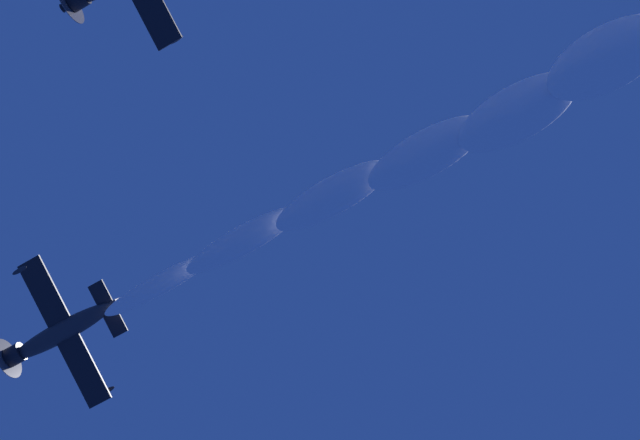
% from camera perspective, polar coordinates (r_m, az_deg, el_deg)
% --- Properties ---
extents(airplane_lead, '(9.00, 8.26, 3.41)m').
position_cam_1_polar(airplane_lead, '(75.34, -11.40, -4.90)').
color(airplane_lead, '#232328').
extents(smoke_trail_lead, '(5.33, 44.08, 9.23)m').
position_cam_1_polar(smoke_trail_lead, '(67.69, 12.40, 6.66)').
color(smoke_trail_lead, white).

